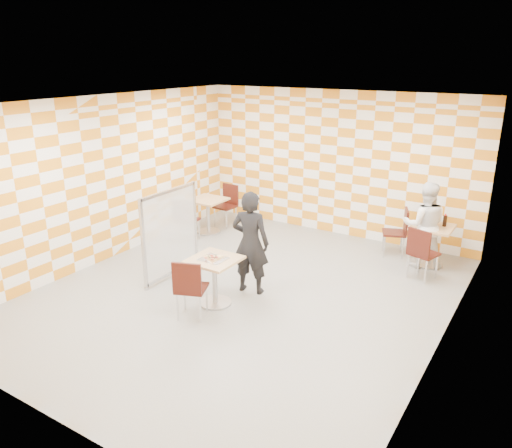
# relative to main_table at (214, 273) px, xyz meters

# --- Properties ---
(room_shell) EXTENTS (7.00, 7.00, 7.00)m
(room_shell) POSITION_rel_main_table_xyz_m (0.20, 1.05, 0.99)
(room_shell) COLOR gray
(room_shell) RESTS_ON ground
(main_table) EXTENTS (0.70, 0.70, 0.75)m
(main_table) POSITION_rel_main_table_xyz_m (0.00, 0.00, 0.00)
(main_table) COLOR tan
(main_table) RESTS_ON ground
(second_table) EXTENTS (0.70, 0.70, 0.75)m
(second_table) POSITION_rel_main_table_xyz_m (2.41, 3.28, 0.00)
(second_table) COLOR tan
(second_table) RESTS_ON ground
(empty_table) EXTENTS (0.70, 0.70, 0.75)m
(empty_table) POSITION_rel_main_table_xyz_m (-2.07, 2.56, 0.00)
(empty_table) COLOR tan
(empty_table) RESTS_ON ground
(chair_main_front) EXTENTS (0.55, 0.56, 0.92)m
(chair_main_front) POSITION_rel_main_table_xyz_m (-0.01, -0.58, 0.04)
(chair_main_front) COLOR #39110B
(chair_main_front) RESTS_ON ground
(chair_second_front) EXTENTS (0.53, 0.54, 0.92)m
(chair_second_front) POSITION_rel_main_table_xyz_m (2.43, 2.55, 0.04)
(chair_second_front) COLOR #39110B
(chair_second_front) RESTS_ON ground
(chair_second_side) EXTENTS (0.55, 0.55, 0.92)m
(chair_second_side) POSITION_rel_main_table_xyz_m (1.79, 3.44, 0.04)
(chair_second_side) COLOR #39110B
(chair_second_side) RESTS_ON ground
(chair_empty_near) EXTENTS (0.48, 0.49, 0.92)m
(chair_empty_near) POSITION_rel_main_table_xyz_m (-2.10, 1.83, 0.04)
(chair_empty_near) COLOR #39110B
(chair_empty_near) RESTS_ON ground
(chair_empty_far) EXTENTS (0.45, 0.46, 0.92)m
(chair_empty_far) POSITION_rel_main_table_xyz_m (-2.00, 3.20, 0.04)
(chair_empty_far) COLOR #39110B
(chair_empty_far) RESTS_ON ground
(partition) EXTENTS (0.08, 1.38, 1.55)m
(partition) POSITION_rel_main_table_xyz_m (-1.24, 0.44, 0.28)
(partition) COLOR white
(partition) RESTS_ON ground
(man_dark) EXTENTS (0.68, 0.52, 1.68)m
(man_dark) POSITION_rel_main_table_xyz_m (0.23, 0.66, 0.33)
(man_dark) COLOR black
(man_dark) RESTS_ON ground
(man_white) EXTENTS (0.92, 0.82, 1.56)m
(man_white) POSITION_rel_main_table_xyz_m (2.30, 3.17, 0.27)
(man_white) COLOR white
(man_white) RESTS_ON ground
(pizza_on_foil) EXTENTS (0.40, 0.40, 0.04)m
(pizza_on_foil) POSITION_rel_main_table_xyz_m (-0.00, -0.02, 0.26)
(pizza_on_foil) COLOR silver
(pizza_on_foil) RESTS_ON main_table
(sport_bottle) EXTENTS (0.06, 0.06, 0.20)m
(sport_bottle) POSITION_rel_main_table_xyz_m (2.24, 3.35, 0.33)
(sport_bottle) COLOR white
(sport_bottle) RESTS_ON second_table
(soda_bottle) EXTENTS (0.07, 0.07, 0.23)m
(soda_bottle) POSITION_rel_main_table_xyz_m (2.59, 3.38, 0.34)
(soda_bottle) COLOR black
(soda_bottle) RESTS_ON second_table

